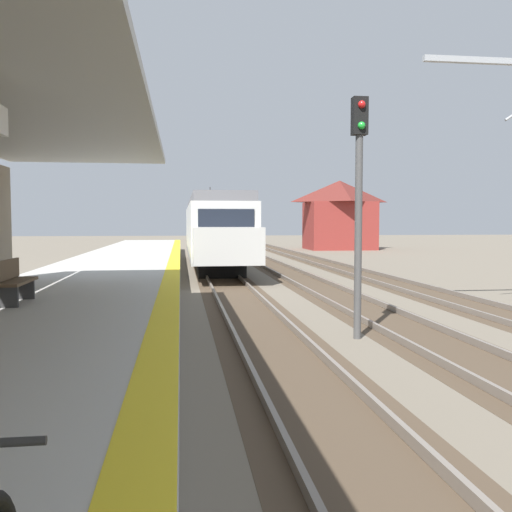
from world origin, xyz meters
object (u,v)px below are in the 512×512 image
approaching_train (214,229)px  distant_trackside_house (339,214)px  rail_signal_post (359,192)px  platform_bench (13,280)px

approaching_train → distant_trackside_house: size_ratio=2.97×
approaching_train → rail_signal_post: bearing=-84.5°
platform_bench → distant_trackside_house: 43.06m
rail_signal_post → distant_trackside_house: bearing=74.5°
platform_bench → distant_trackside_house: bearing=65.2°
approaching_train → distant_trackside_house: distant_trackside_house is taller
distant_trackside_house → approaching_train: bearing=-123.7°
platform_bench → distant_trackside_house: (18.05, 39.04, 1.96)m
rail_signal_post → platform_bench: rail_signal_post is taller
approaching_train → platform_bench: bearing=-104.8°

